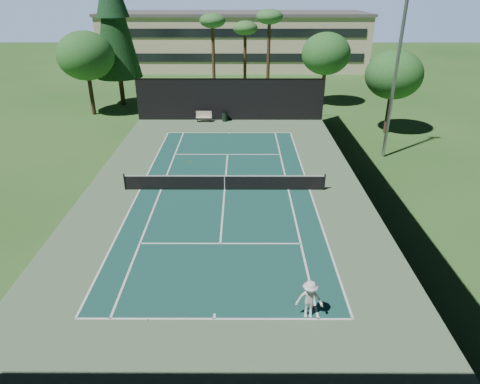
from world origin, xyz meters
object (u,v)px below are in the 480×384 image
at_px(tennis_ball_d, 191,161).
at_px(tennis_net, 225,182).
at_px(player, 310,299).
at_px(tennis_ball_b, 196,178).
at_px(tennis_ball_c, 254,180).
at_px(park_bench, 204,116).
at_px(trash_bin, 225,116).
at_px(tennis_ball_a, 147,320).

bearing_deg(tennis_ball_d, tennis_net, -60.70).
relative_size(player, tennis_ball_b, 27.00).
height_order(tennis_ball_b, tennis_ball_c, tennis_ball_c).
xyz_separation_m(park_bench, trash_bin, (2.02, 0.17, -0.07)).
relative_size(tennis_net, tennis_ball_c, 167.79).
bearing_deg(tennis_ball_d, trash_bin, 78.36).
relative_size(park_bench, trash_bin, 1.59).
height_order(player, park_bench, player).
height_order(tennis_ball_d, trash_bin, trash_bin).
xyz_separation_m(tennis_net, tennis_ball_b, (-2.04, 1.83, -0.53)).
xyz_separation_m(tennis_net, trash_bin, (-0.52, 15.54, -0.08)).
height_order(tennis_ball_c, park_bench, park_bench).
relative_size(player, park_bench, 1.12).
xyz_separation_m(player, tennis_ball_b, (-5.78, 13.53, -0.81)).
relative_size(tennis_net, tennis_ball_d, 171.87).
bearing_deg(tennis_ball_a, trash_bin, 85.60).
bearing_deg(tennis_ball_d, player, -68.65).
bearing_deg(tennis_ball_c, tennis_ball_a, -108.71).
distance_m(tennis_ball_c, park_bench, 14.56).
height_order(tennis_ball_a, tennis_ball_b, tennis_ball_a).
relative_size(tennis_net, park_bench, 8.60).
height_order(tennis_net, tennis_ball_b, tennis_net).
bearing_deg(park_bench, trash_bin, 4.72).
bearing_deg(tennis_ball_b, trash_bin, 83.70).
bearing_deg(tennis_ball_b, tennis_ball_c, -4.36).
bearing_deg(trash_bin, tennis_ball_b, -96.30).
bearing_deg(park_bench, tennis_ball_d, -91.00).
bearing_deg(park_bench, tennis_ball_b, -87.87).
relative_size(tennis_net, tennis_ball_b, 207.79).
height_order(tennis_ball_b, tennis_ball_d, tennis_ball_d).
height_order(tennis_net, tennis_ball_a, tennis_net).
relative_size(player, tennis_ball_d, 22.34).
xyz_separation_m(player, tennis_ball_a, (-6.38, -0.27, -0.80)).
height_order(park_bench, trash_bin, park_bench).
distance_m(tennis_ball_b, tennis_ball_c, 3.98).
bearing_deg(tennis_ball_c, tennis_ball_d, 144.44).
bearing_deg(trash_bin, tennis_ball_c, -80.08).
xyz_separation_m(tennis_net, park_bench, (-2.54, 15.38, -0.01)).
height_order(tennis_ball_c, tennis_ball_d, tennis_ball_c).
bearing_deg(tennis_net, tennis_ball_a, -102.45).
bearing_deg(tennis_ball_b, tennis_ball_d, 102.80).
xyz_separation_m(tennis_net, player, (3.74, -11.69, 0.28)).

